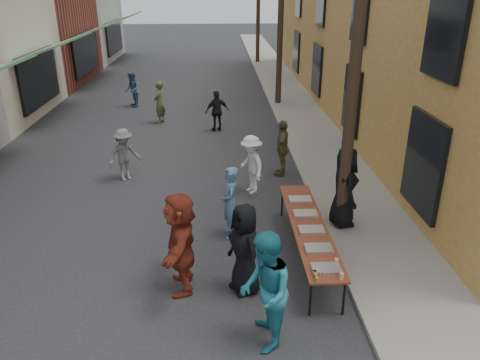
{
  "coord_description": "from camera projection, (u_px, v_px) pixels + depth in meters",
  "views": [
    {
      "loc": [
        1.54,
        -6.46,
        5.34
      ],
      "look_at": [
        1.97,
        3.0,
        1.3
      ],
      "focal_mm": 35.0,
      "sensor_mm": 36.0,
      "label": 1
    }
  ],
  "objects": [
    {
      "name": "catering_tray_buns",
      "position": [
        312.0,
        230.0,
        9.25
      ],
      "size": [
        0.5,
        0.33,
        0.08
      ],
      "primitive_type": "cube",
      "color": "tan",
      "rests_on": "serving_table"
    },
    {
      "name": "guest_front_e",
      "position": [
        282.0,
        148.0,
        13.7
      ],
      "size": [
        0.63,
        1.05,
        1.67
      ],
      "primitive_type": "imported",
      "rotation": [
        0.0,
        0.0,
        -1.81
      ],
      "color": "brown",
      "rests_on": "ground"
    },
    {
      "name": "passerby_far",
      "position": [
        132.0,
        90.0,
        21.18
      ],
      "size": [
        0.83,
        0.93,
        1.59
      ],
      "primitive_type": "imported",
      "rotation": [
        0.0,
        0.0,
        5.06
      ],
      "color": "#435E81",
      "rests_on": "ground"
    },
    {
      "name": "server",
      "position": [
        344.0,
        187.0,
        10.6
      ],
      "size": [
        0.67,
        0.96,
        1.86
      ],
      "primitive_type": "imported",
      "rotation": [
        0.0,
        0.0,
        1.66
      ],
      "color": "black",
      "rests_on": "sidewalk"
    },
    {
      "name": "catering_tray_foil_b",
      "position": [
        319.0,
        249.0,
        8.61
      ],
      "size": [
        0.5,
        0.33,
        0.08
      ],
      "primitive_type": "cube",
      "color": "#B2B2B7",
      "rests_on": "serving_table"
    },
    {
      "name": "condiment_jar_c",
      "position": [
        315.0,
        273.0,
        7.91
      ],
      "size": [
        0.07,
        0.07,
        0.08
      ],
      "primitive_type": "cylinder",
      "color": "#A57F26",
      "rests_on": "serving_table"
    },
    {
      "name": "passerby_left",
      "position": [
        124.0,
        155.0,
        13.35
      ],
      "size": [
        1.13,
        1.06,
        1.53
      ],
      "primitive_type": "imported",
      "rotation": [
        0.0,
        0.0,
        0.68
      ],
      "color": "slate",
      "rests_on": "ground"
    },
    {
      "name": "catering_tray_foil_d",
      "position": [
        305.0,
        214.0,
        9.9
      ],
      "size": [
        0.5,
        0.33,
        0.08
      ],
      "primitive_type": "cube",
      "color": "#B2B2B7",
      "rests_on": "serving_table"
    },
    {
      "name": "catering_tray_sausage",
      "position": [
        326.0,
        269.0,
        8.01
      ],
      "size": [
        0.5,
        0.33,
        0.08
      ],
      "primitive_type": "cube",
      "color": "maroon",
      "rests_on": "serving_table"
    },
    {
      "name": "utility_pole_mid",
      "position": [
        281.0,
        2.0,
        20.16
      ],
      "size": [
        0.26,
        0.26,
        9.0
      ],
      "primitive_type": "cylinder",
      "color": "#2D2116",
      "rests_on": "ground"
    },
    {
      "name": "guest_front_b",
      "position": [
        230.0,
        202.0,
        10.33
      ],
      "size": [
        0.43,
        0.63,
        1.66
      ],
      "primitive_type": "imported",
      "rotation": [
        0.0,
        0.0,
        -1.51
      ],
      "color": "#5479A3",
      "rests_on": "ground"
    },
    {
      "name": "passerby_mid",
      "position": [
        217.0,
        111.0,
        17.76
      ],
      "size": [
        0.99,
        0.67,
        1.56
      ],
      "primitive_type": "imported",
      "rotation": [
        0.0,
        0.0,
        3.49
      ],
      "color": "black",
      "rests_on": "ground"
    },
    {
      "name": "utility_pole_near",
      "position": [
        359.0,
        28.0,
        9.13
      ],
      "size": [
        0.26,
        0.26,
        9.0
      ],
      "primitive_type": "cylinder",
      "color": "#2D2116",
      "rests_on": "ground"
    },
    {
      "name": "passerby_right",
      "position": [
        159.0,
        102.0,
        18.74
      ],
      "size": [
        0.56,
        0.71,
        1.71
      ],
      "primitive_type": "imported",
      "rotation": [
        0.0,
        0.0,
        4.43
      ],
      "color": "#4A5833",
      "rests_on": "ground"
    },
    {
      "name": "sidewalk",
      "position": [
        293.0,
        103.0,
        21.94
      ],
      "size": [
        2.2,
        60.0,
        0.1
      ],
      "primitive_type": "cube",
      "color": "gray",
      "rests_on": "ground"
    },
    {
      "name": "cup_stack",
      "position": [
        341.0,
        276.0,
        7.78
      ],
      "size": [
        0.08,
        0.08,
        0.12
      ],
      "primitive_type": "cylinder",
      "color": "tan",
      "rests_on": "serving_table"
    },
    {
      "name": "condiment_jar_b",
      "position": [
        316.0,
        276.0,
        7.82
      ],
      "size": [
        0.07,
        0.07,
        0.08
      ],
      "primitive_type": "cylinder",
      "color": "#A57F26",
      "rests_on": "serving_table"
    },
    {
      "name": "ground",
      "position": [
        132.0,
        321.0,
        7.97
      ],
      "size": [
        120.0,
        120.0,
        0.0
      ],
      "primitive_type": "plane",
      "color": "#28282B",
      "rests_on": "ground"
    },
    {
      "name": "condiment_jar_a",
      "position": [
        317.0,
        280.0,
        7.73
      ],
      "size": [
        0.07,
        0.07,
        0.08
      ],
      "primitive_type": "cylinder",
      "color": "#A57F26",
      "rests_on": "serving_table"
    },
    {
      "name": "guest_front_c",
      "position": [
        265.0,
        292.0,
        7.11
      ],
      "size": [
        0.76,
        0.97,
        1.98
      ],
      "primitive_type": "imported",
      "rotation": [
        0.0,
        0.0,
        -1.56
      ],
      "color": "teal",
      "rests_on": "ground"
    },
    {
      "name": "guest_queue_back",
      "position": [
        181.0,
        242.0,
        8.47
      ],
      "size": [
        0.66,
        1.84,
        1.95
      ],
      "primitive_type": "imported",
      "rotation": [
        0.0,
        0.0,
        -1.52
      ],
      "color": "maroon",
      "rests_on": "ground"
    },
    {
      "name": "guest_front_a",
      "position": [
        245.0,
        249.0,
        8.45
      ],
      "size": [
        0.87,
        1.01,
        1.75
      ],
      "primitive_type": "imported",
      "rotation": [
        0.0,
        0.0,
        -1.14
      ],
      "color": "black",
      "rests_on": "ground"
    },
    {
      "name": "guest_front_d",
      "position": [
        251.0,
        165.0,
        12.52
      ],
      "size": [
        0.96,
        1.19,
        1.62
      ],
      "primitive_type": "imported",
      "rotation": [
        0.0,
        0.0,
        -1.17
      ],
      "color": "white",
      "rests_on": "ground"
    },
    {
      "name": "catering_tray_buns_end",
      "position": [
        300.0,
        200.0,
        10.54
      ],
      "size": [
        0.5,
        0.33,
        0.08
      ],
      "primitive_type": "cube",
      "color": "tan",
      "rests_on": "serving_table"
    },
    {
      "name": "serving_table",
      "position": [
        309.0,
        227.0,
        9.56
      ],
      "size": [
        0.7,
        4.0,
        0.75
      ],
      "color": "maroon",
      "rests_on": "ground"
    }
  ]
}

